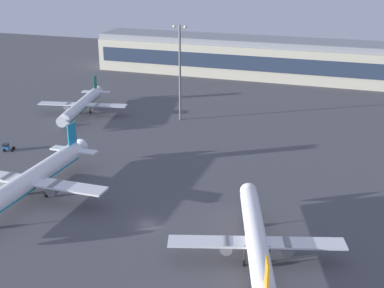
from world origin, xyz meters
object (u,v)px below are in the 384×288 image
airplane_terminal_side (256,241)px  pushback_tug (7,147)px  apron_light_central (180,68)px  airplane_far_stand (29,181)px  airplane_mid_apron (82,105)px

airplane_terminal_side → pushback_tug: 82.58m
pushback_tug → apron_light_central: apron_light_central is taller
airplane_far_stand → pushback_tug: (-24.42, 23.57, -3.43)m
airplane_far_stand → pushback_tug: size_ratio=13.18×
airplane_far_stand → apron_light_central: apron_light_central is taller
airplane_terminal_side → airplane_mid_apron: (-73.62, 66.71, -0.16)m
airplane_terminal_side → pushback_tug: airplane_terminal_side is taller
airplane_mid_apron → pushback_tug: (-2.94, -35.88, -2.66)m
airplane_terminal_side → apron_light_central: apron_light_central is taller
airplane_mid_apron → apron_light_central: apron_light_central is taller
airplane_terminal_side → airplane_far_stand: airplane_far_stand is taller
airplane_terminal_side → airplane_far_stand: size_ratio=0.85×
airplane_mid_apron → apron_light_central: bearing=178.7°
airplane_mid_apron → airplane_terminal_side: bearing=125.8°
apron_light_central → pushback_tug: bearing=-130.1°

